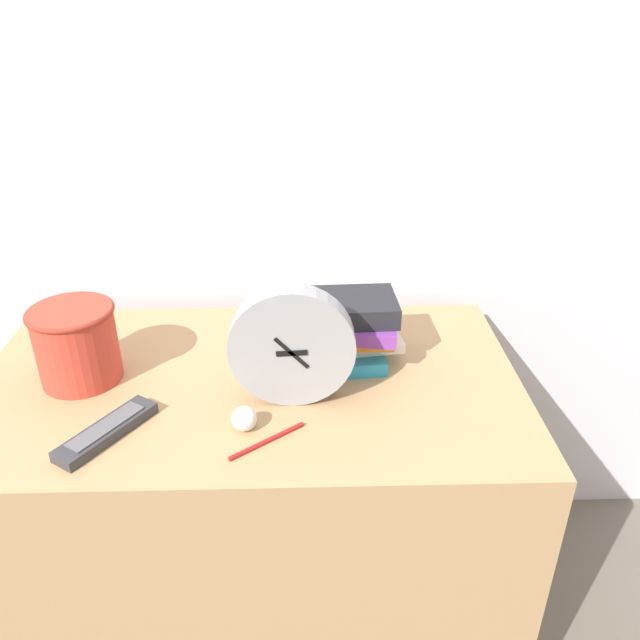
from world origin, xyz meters
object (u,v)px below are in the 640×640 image
crumpled_paper_ball (244,419)px  pen (267,441)px  book_stack (344,329)px  tv_remote (107,431)px  desk_clock (292,347)px  basket (76,342)px

crumpled_paper_ball → pen: 0.06m
book_stack → crumpled_paper_ball: 0.31m
crumpled_paper_ball → tv_remote: bearing=-176.9°
desk_clock → basket: size_ratio=1.41×
crumpled_paper_ball → book_stack: bearing=51.4°
desk_clock → tv_remote: bearing=-162.9°
desk_clock → crumpled_paper_ball: (-0.08, -0.09, -0.09)m
book_stack → pen: size_ratio=1.98×
basket → tv_remote: 0.22m
desk_clock → book_stack: bearing=55.2°
book_stack → tv_remote: size_ratio=1.31×
crumpled_paper_ball → pen: crumpled_paper_ball is taller
pen → tv_remote: bearing=174.6°
desk_clock → book_stack: desk_clock is taller
desk_clock → tv_remote: size_ratio=1.21×
book_stack → pen: 0.32m
desk_clock → basket: bearing=168.4°
pen → crumpled_paper_ball: bearing=136.5°
tv_remote → book_stack: bearing=30.3°
tv_remote → pen: tv_remote is taller
desk_clock → pen: bearing=-108.9°
basket → book_stack: bearing=6.9°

